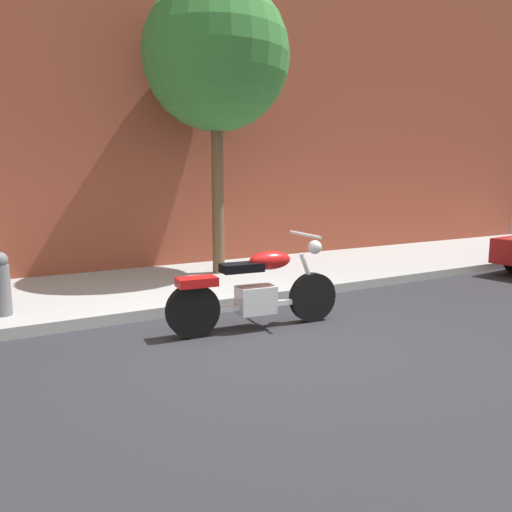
# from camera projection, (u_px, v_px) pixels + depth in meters

# --- Properties ---
(ground_plane) EXTENTS (60.00, 60.00, 0.00)m
(ground_plane) POSITION_uv_depth(u_px,v_px,m) (261.00, 341.00, 5.36)
(ground_plane) COLOR #28282D
(sidewalk) EXTENTS (22.16, 2.95, 0.14)m
(sidewalk) POSITION_uv_depth(u_px,v_px,m) (170.00, 286.00, 7.79)
(sidewalk) COLOR #9F9F9F
(sidewalk) RESTS_ON ground
(building_facade) EXTENTS (22.16, 0.50, 9.53)m
(building_facade) POSITION_uv_depth(u_px,v_px,m) (129.00, 4.00, 8.54)
(building_facade) COLOR brown
(building_facade) RESTS_ON ground
(motorcycle) EXTENTS (2.15, 0.70, 1.11)m
(motorcycle) POSITION_uv_depth(u_px,v_px,m) (256.00, 291.00, 5.72)
(motorcycle) COLOR black
(motorcycle) RESTS_ON ground
(street_tree) EXTENTS (2.41, 2.41, 4.93)m
(street_tree) POSITION_uv_depth(u_px,v_px,m) (216.00, 57.00, 7.97)
(street_tree) COLOR brown
(street_tree) RESTS_ON ground
(fire_hydrant) EXTENTS (0.20, 0.20, 0.91)m
(fire_hydrant) POSITION_uv_depth(u_px,v_px,m) (2.00, 289.00, 5.80)
(fire_hydrant) COLOR slate
(fire_hydrant) RESTS_ON ground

